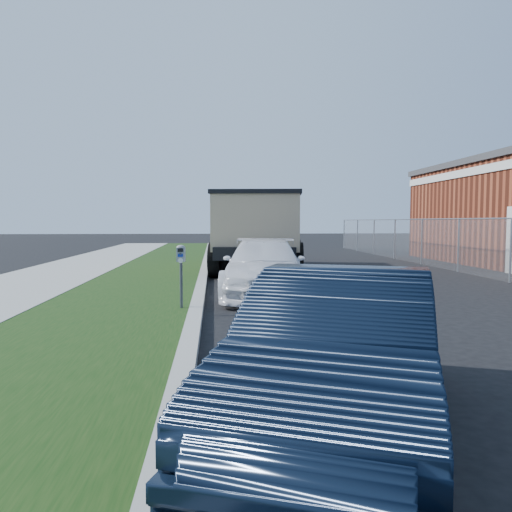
{
  "coord_description": "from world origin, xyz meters",
  "views": [
    {
      "loc": [
        -2.26,
        -9.25,
        1.72
      ],
      "look_at": [
        -1.4,
        1.0,
        1.0
      ],
      "focal_mm": 35.0,
      "sensor_mm": 36.0,
      "label": 1
    }
  ],
  "objects": [
    {
      "name": "dump_truck",
      "position": [
        -0.63,
        8.6,
        1.56
      ],
      "size": [
        3.61,
        7.35,
        2.77
      ],
      "rotation": [
        0.0,
        0.0,
        -0.13
      ],
      "color": "black",
      "rests_on": "ground"
    },
    {
      "name": "chainlink_fence",
      "position": [
        6.0,
        7.0,
        1.26
      ],
      "size": [
        0.06,
        30.06,
        30.0
      ],
      "color": "slate",
      "rests_on": "ground"
    },
    {
      "name": "streetside",
      "position": [
        -5.57,
        2.0,
        0.07
      ],
      "size": [
        6.12,
        50.0,
        0.15
      ],
      "color": "gray",
      "rests_on": "ground"
    },
    {
      "name": "white_wagon",
      "position": [
        -1.12,
        2.23,
        0.65
      ],
      "size": [
        2.32,
        4.66,
        1.3
      ],
      "primitive_type": "imported",
      "rotation": [
        0.0,
        0.0,
        -0.11
      ],
      "color": "white",
      "rests_on": "ground"
    },
    {
      "name": "ground",
      "position": [
        0.0,
        0.0,
        0.0
      ],
      "size": [
        120.0,
        120.0,
        0.0
      ],
      "primitive_type": "plane",
      "color": "black",
      "rests_on": "ground"
    },
    {
      "name": "parking_meter",
      "position": [
        -2.87,
        -0.1,
        0.96
      ],
      "size": [
        0.17,
        0.12,
        1.18
      ],
      "rotation": [
        0.0,
        0.0,
        -0.09
      ],
      "color": "#3F4247",
      "rests_on": "ground"
    },
    {
      "name": "navy_sedan",
      "position": [
        -1.23,
        -5.32,
        0.66
      ],
      "size": [
        2.73,
        4.23,
        1.32
      ],
      "primitive_type": "imported",
      "rotation": [
        0.0,
        0.0,
        -0.37
      ],
      "color": "black",
      "rests_on": "ground"
    }
  ]
}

